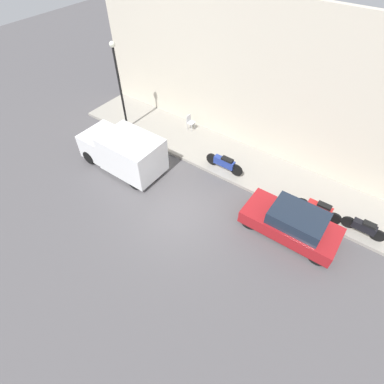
{
  "coord_description": "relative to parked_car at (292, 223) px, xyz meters",
  "views": [
    {
      "loc": [
        -6.55,
        -5.63,
        10.61
      ],
      "look_at": [
        1.13,
        -0.1,
        0.6
      ],
      "focal_mm": 28.0,
      "sensor_mm": 36.0,
      "label": 1
    }
  ],
  "objects": [
    {
      "name": "ground_plane",
      "position": [
        -2.08,
        4.56,
        -0.66
      ],
      "size": [
        60.0,
        60.0,
        0.0
      ],
      "primitive_type": "plane",
      "color": "#514F51"
    },
    {
      "name": "sidewalk",
      "position": [
        2.68,
        4.56,
        -0.58
      ],
      "size": [
        3.08,
        19.26,
        0.16
      ],
      "color": "gray",
      "rests_on": "ground_plane"
    },
    {
      "name": "building_facade",
      "position": [
        4.37,
        4.56,
        3.1
      ],
      "size": [
        0.3,
        19.26,
        7.52
      ],
      "color": "beige",
      "rests_on": "ground_plane"
    },
    {
      "name": "parked_car",
      "position": [
        0.0,
        0.0,
        0.0
      ],
      "size": [
        1.79,
        4.0,
        1.37
      ],
      "color": "maroon",
      "rests_on": "ground_plane"
    },
    {
      "name": "delivery_van",
      "position": [
        -1.0,
        8.78,
        0.37
      ],
      "size": [
        2.06,
        4.48,
        2.03
      ],
      "color": "white",
      "rests_on": "ground_plane"
    },
    {
      "name": "motorcycle_red",
      "position": [
        1.5,
        -0.65,
        -0.07
      ],
      "size": [
        0.3,
        2.02,
        0.78
      ],
      "color": "#B21E1E",
      "rests_on": "sidewalk"
    },
    {
      "name": "motorcycle_black",
      "position": [
        1.63,
        -2.51,
        -0.1
      ],
      "size": [
        0.3,
        1.76,
        0.73
      ],
      "color": "black",
      "rests_on": "sidewalk"
    },
    {
      "name": "motorcycle_blue",
      "position": [
        1.65,
        4.31,
        -0.05
      ],
      "size": [
        0.3,
        2.11,
        0.8
      ],
      "color": "navy",
      "rests_on": "sidewalk"
    },
    {
      "name": "streetlamp",
      "position": [
        1.48,
        11.03,
        2.56
      ],
      "size": [
        0.3,
        0.3,
        4.96
      ],
      "color": "black",
      "rests_on": "sidewalk"
    },
    {
      "name": "cafe_chair",
      "position": [
        3.58,
        7.87,
        0.01
      ],
      "size": [
        0.4,
        0.4,
        0.88
      ],
      "color": "silver",
      "rests_on": "sidewalk"
    }
  ]
}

